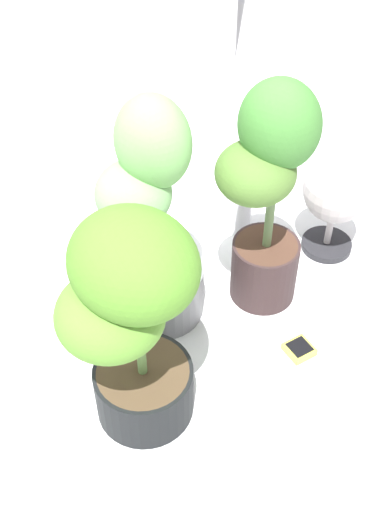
{
  "coord_description": "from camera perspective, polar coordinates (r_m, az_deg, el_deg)",
  "views": [
    {
      "loc": [
        -1.1,
        -0.8,
        1.61
      ],
      "look_at": [
        -0.01,
        -0.03,
        0.33
      ],
      "focal_mm": 45.95,
      "sensor_mm": 36.0,
      "label": 1
    }
  ],
  "objects": [
    {
      "name": "potted_plant_front_right",
      "position": [
        1.91,
        6.61,
        5.82
      ],
      "size": [
        0.36,
        0.32,
        0.79
      ],
      "color": "#302122",
      "rests_on": "ground"
    },
    {
      "name": "ground_plane",
      "position": [
        2.11,
        -0.4,
        -6.13
      ],
      "size": [
        8.0,
        8.0,
        0.0
      ],
      "primitive_type": "plane",
      "color": "silver",
      "rests_on": "ground"
    },
    {
      "name": "hygrometer_box",
      "position": [
        2.06,
        9.32,
        -8.02
      ],
      "size": [
        0.11,
        0.11,
        0.03
      ],
      "rotation": [
        0.0,
        0.0,
        1.16
      ],
      "color": "#D0CD45",
      "rests_on": "ground"
    },
    {
      "name": "nutrient_bottle",
      "position": [
        2.38,
        4.07,
        4.85
      ],
      "size": [
        0.1,
        0.1,
        0.27
      ],
      "color": "white",
      "rests_on": "ground"
    },
    {
      "name": "potted_plant_front_left",
      "position": [
        1.6,
        -5.33,
        -5.22
      ],
      "size": [
        0.46,
        0.43,
        0.69
      ],
      "color": "black",
      "rests_on": "ground"
    },
    {
      "name": "floor_fan",
      "position": [
        2.26,
        12.45,
        5.37
      ],
      "size": [
        0.28,
        0.28,
        0.38
      ],
      "rotation": [
        0.0,
        0.0,
        -0.23
      ],
      "color": "#232327",
      "rests_on": "ground"
    },
    {
      "name": "potted_plant_center",
      "position": [
        1.89,
        -3.51,
        3.02
      ],
      "size": [
        0.36,
        0.32,
        0.78
      ],
      "color": "slate",
      "rests_on": "ground"
    }
  ]
}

